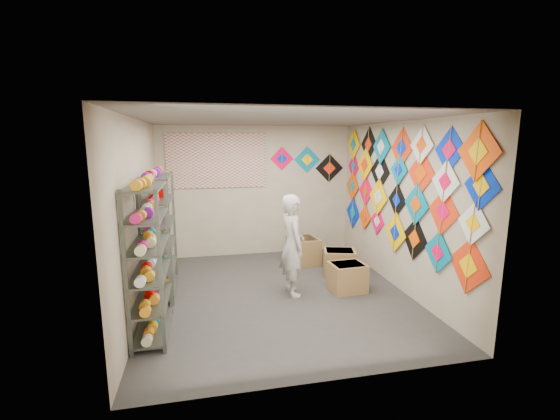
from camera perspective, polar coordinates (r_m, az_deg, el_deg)
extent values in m
plane|color=#312E2B|center=(6.09, -0.35, -12.67)|extent=(4.50, 4.50, 0.00)
plane|color=tan|center=(7.88, -3.65, 2.85)|extent=(4.00, 0.00, 4.00)
plane|color=tan|center=(3.58, 6.93, -6.55)|extent=(4.00, 0.00, 4.00)
plane|color=tan|center=(5.65, -20.65, -0.84)|extent=(0.00, 4.50, 4.50)
plane|color=tan|center=(6.39, 17.48, 0.60)|extent=(0.00, 4.50, 4.50)
plane|color=#676057|center=(5.60, -0.38, 13.62)|extent=(4.50, 4.50, 0.00)
cube|color=#4C5147|center=(4.90, -19.25, -7.27)|extent=(0.40, 1.10, 1.90)
cube|color=#4C5147|center=(6.14, -17.77, -3.62)|extent=(0.40, 1.10, 1.90)
cylinder|color=#DF1B69|center=(4.42, -20.10, -7.96)|extent=(0.12, 0.10, 0.12)
cylinder|color=orange|center=(4.60, -19.77, -7.21)|extent=(0.12, 0.10, 0.12)
cylinder|color=#F2A519|center=(4.78, -19.46, -6.53)|extent=(0.12, 0.10, 0.12)
cylinder|color=white|center=(4.96, -19.18, -5.89)|extent=(0.12, 0.10, 0.12)
cylinder|color=#D50300|center=(5.14, -18.92, -5.29)|extent=(0.12, 0.10, 0.12)
cylinder|color=purple|center=(5.33, -18.68, -4.74)|extent=(0.12, 0.10, 0.12)
cylinder|color=beige|center=(5.66, -18.29, -3.85)|extent=(0.12, 0.10, 0.12)
cylinder|color=#11848E|center=(5.84, -18.09, -3.40)|extent=(0.12, 0.10, 0.12)
cylinder|color=#DF1B69|center=(6.03, -17.91, -2.97)|extent=(0.12, 0.10, 0.12)
cylinder|color=orange|center=(6.21, -17.73, -2.56)|extent=(0.12, 0.10, 0.12)
cylinder|color=#F2A519|center=(6.40, -17.56, -2.18)|extent=(0.12, 0.10, 0.12)
cylinder|color=white|center=(6.59, -17.41, -1.82)|extent=(0.12, 0.10, 0.12)
cube|color=red|center=(5.08, 26.82, -7.60)|extent=(0.04, 0.71, 0.71)
cube|color=#006F92|center=(5.51, 22.92, -5.96)|extent=(0.01, 0.60, 0.60)
cube|color=black|center=(5.99, 19.84, -4.14)|extent=(0.03, 0.67, 0.67)
cube|color=#FFBC00|center=(6.45, 17.14, -3.30)|extent=(0.02, 0.68, 0.68)
cube|color=#F60043|center=(7.03, 14.61, -1.65)|extent=(0.02, 0.52, 0.52)
cube|color=#F74800|center=(7.47, 12.78, -1.04)|extent=(0.03, 0.50, 0.50)
cube|color=#0026C2|center=(8.04, 11.05, -0.39)|extent=(0.02, 0.68, 0.68)
cube|color=silver|center=(4.92, 27.38, -1.82)|extent=(0.03, 0.53, 0.53)
cube|color=red|center=(5.38, 23.61, -0.19)|extent=(0.04, 0.65, 0.65)
cube|color=#006F92|center=(5.87, 20.03, 0.82)|extent=(0.01, 0.63, 0.63)
cube|color=black|center=(6.38, 17.39, 1.43)|extent=(0.01, 0.56, 0.56)
cube|color=#FFBC00|center=(6.93, 14.72, 1.94)|extent=(0.03, 0.68, 0.68)
cube|color=#F60043|center=(7.43, 12.92, 2.86)|extent=(0.03, 0.61, 0.61)
cube|color=#F74800|center=(7.99, 10.96, 3.57)|extent=(0.01, 0.63, 0.63)
cube|color=#0026C2|center=(4.82, 28.39, 3.23)|extent=(0.03, 0.58, 0.58)
cube|color=silver|center=(5.30, 23.88, 4.02)|extent=(0.02, 0.57, 0.57)
cube|color=red|center=(5.79, 20.70, 5.31)|extent=(0.02, 0.67, 0.67)
cube|color=#006F92|center=(6.29, 17.64, 5.86)|extent=(0.03, 0.51, 0.51)
cube|color=black|center=(6.90, 14.98, 5.69)|extent=(0.01, 0.72, 0.72)
cube|color=#FFBC00|center=(7.42, 12.81, 6.75)|extent=(0.04, 0.67, 0.66)
cube|color=#F60043|center=(7.97, 11.15, 6.57)|extent=(0.03, 0.54, 0.54)
cube|color=#F74800|center=(4.85, 27.99, 7.88)|extent=(0.03, 0.70, 0.70)
cube|color=#0026C2|center=(5.28, 24.43, 8.37)|extent=(0.04, 0.61, 0.61)
cube|color=silver|center=(5.77, 20.77, 9.24)|extent=(0.03, 0.57, 0.57)
cube|color=red|center=(6.27, 18.04, 8.99)|extent=(0.03, 0.66, 0.66)
cube|color=#006F92|center=(6.83, 15.19, 9.30)|extent=(0.02, 0.63, 0.63)
cube|color=black|center=(7.33, 13.36, 9.72)|extent=(0.02, 0.66, 0.66)
cube|color=#FFBC00|center=(7.94, 11.15, 9.76)|extent=(0.01, 0.63, 0.63)
cube|color=#F60043|center=(7.91, 0.29, 7.83)|extent=(0.50, 0.02, 0.50)
cube|color=#006F92|center=(8.04, 4.16, 7.65)|extent=(0.57, 0.02, 0.57)
cube|color=black|center=(8.21, 7.52, 6.34)|extent=(0.62, 0.02, 0.62)
cube|color=#754493|center=(7.73, -9.61, 7.42)|extent=(2.00, 0.01, 1.10)
imported|color=#C1B0A4|center=(5.85, 1.91, -5.35)|extent=(0.65, 0.49, 1.60)
cube|color=brown|center=(6.23, 10.21, -10.04)|extent=(0.57, 0.49, 0.45)
cube|color=brown|center=(6.93, 9.02, -7.86)|extent=(0.66, 0.59, 0.45)
cube|color=brown|center=(7.45, 3.57, -6.20)|extent=(0.60, 0.65, 0.52)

